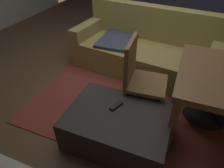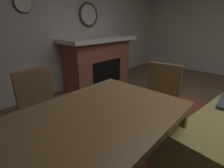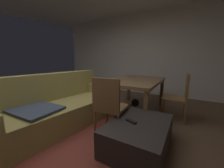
{
  "view_description": "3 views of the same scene",
  "coord_description": "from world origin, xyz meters",
  "px_view_note": "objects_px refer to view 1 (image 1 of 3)",
  "views": [
    {
      "loc": [
        0.77,
        -2.37,
        1.76
      ],
      "look_at": [
        0.22,
        -1.0,
        0.65
      ],
      "focal_mm": 31.52,
      "sensor_mm": 36.0,
      "label": 1
    },
    {
      "loc": [
        2.29,
        0.29,
        1.42
      ],
      "look_at": [
        0.48,
        -1.33,
        0.53
      ],
      "focal_mm": 26.73,
      "sensor_mm": 36.0,
      "label": 2
    },
    {
      "loc": [
        -1.28,
        -1.61,
        1.19
      ],
      "look_at": [
        0.52,
        -0.56,
        0.8
      ],
      "focal_mm": 21.25,
      "sensor_mm": 36.0,
      "label": 3
    }
  ],
  "objects_px": {
    "couch": "(144,50)",
    "dining_chair_west": "(139,75)",
    "ottoman_coffee_table": "(118,127)",
    "small_dog": "(205,118)",
    "tv_remote": "(116,106)"
  },
  "relations": [
    {
      "from": "couch",
      "to": "dining_chair_west",
      "type": "relative_size",
      "value": 2.42
    },
    {
      "from": "couch",
      "to": "dining_chair_west",
      "type": "xyz_separation_m",
      "value": [
        0.17,
        -0.99,
        0.2
      ]
    },
    {
      "from": "ottoman_coffee_table",
      "to": "small_dog",
      "type": "height_order",
      "value": "ottoman_coffee_table"
    },
    {
      "from": "dining_chair_west",
      "to": "small_dog",
      "type": "height_order",
      "value": "dining_chair_west"
    },
    {
      "from": "dining_chair_west",
      "to": "small_dog",
      "type": "xyz_separation_m",
      "value": [
        0.78,
        -0.04,
        -0.34
      ]
    },
    {
      "from": "tv_remote",
      "to": "small_dog",
      "type": "distance_m",
      "value": 0.99
    },
    {
      "from": "small_dog",
      "to": "ottoman_coffee_table",
      "type": "bearing_deg",
      "value": -150.88
    },
    {
      "from": "tv_remote",
      "to": "dining_chair_west",
      "type": "height_order",
      "value": "dining_chair_west"
    },
    {
      "from": "tv_remote",
      "to": "small_dog",
      "type": "xyz_separation_m",
      "value": [
        0.9,
        0.38,
        -0.2
      ]
    },
    {
      "from": "tv_remote",
      "to": "ottoman_coffee_table",
      "type": "bearing_deg",
      "value": -37.11
    },
    {
      "from": "couch",
      "to": "tv_remote",
      "type": "distance_m",
      "value": 1.41
    },
    {
      "from": "dining_chair_west",
      "to": "tv_remote",
      "type": "bearing_deg",
      "value": -105.19
    },
    {
      "from": "tv_remote",
      "to": "small_dog",
      "type": "bearing_deg",
      "value": 44.12
    },
    {
      "from": "ottoman_coffee_table",
      "to": "dining_chair_west",
      "type": "bearing_deg",
      "value": 83.66
    },
    {
      "from": "couch",
      "to": "tv_remote",
      "type": "bearing_deg",
      "value": -87.63
    }
  ]
}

